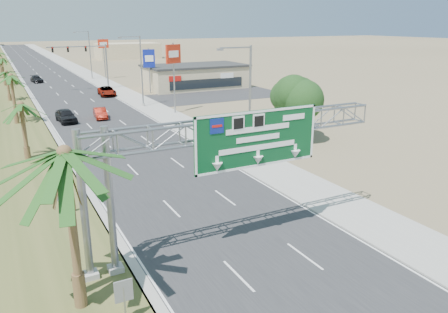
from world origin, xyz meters
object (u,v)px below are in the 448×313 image
(car_far, at_px, (37,79))
(signal_mast, at_px, (95,63))
(sign_gantry, at_px, (227,139))
(car_mid_lane, at_px, (100,113))
(car_left_lane, at_px, (66,116))
(pole_sign_red_far, at_px, (103,47))
(palm_near, at_px, (64,154))
(pole_sign_red_near, at_px, (173,58))
(pole_sign_blue, at_px, (149,60))
(car_right_lane, at_px, (107,91))
(store_building, at_px, (195,77))

(car_far, bearing_deg, signal_mast, -67.95)
(sign_gantry, height_order, car_mid_lane, sign_gantry)
(car_left_lane, relative_size, pole_sign_red_far, 0.56)
(sign_gantry, height_order, car_far, sign_gantry)
(car_far, bearing_deg, pole_sign_red_far, -9.94)
(palm_near, xyz_separation_m, car_mid_lane, (9.36, 38.69, -6.26))
(pole_sign_red_near, height_order, pole_sign_red_far, pole_sign_red_near)
(car_mid_lane, distance_m, pole_sign_blue, 21.46)
(car_mid_lane, bearing_deg, car_right_lane, 79.71)
(palm_near, bearing_deg, pole_sign_red_far, 76.22)
(palm_near, distance_m, car_far, 80.22)
(signal_mast, bearing_deg, car_right_lane, -90.39)
(signal_mast, bearing_deg, sign_gantry, -95.74)
(car_right_lane, height_order, pole_sign_red_far, pole_sign_red_far)
(signal_mast, relative_size, car_right_lane, 1.89)
(car_mid_lane, xyz_separation_m, pole_sign_red_far, (10.04, 40.39, 6.06))
(palm_near, height_order, pole_sign_red_far, pole_sign_red_far)
(palm_near, distance_m, pole_sign_blue, 59.66)
(sign_gantry, xyz_separation_m, car_mid_lane, (1.22, 36.76, -5.39))
(signal_mast, xyz_separation_m, pole_sign_blue, (7.26, -8.38, 0.75))
(palm_near, relative_size, pole_sign_red_far, 0.98)
(sign_gantry, relative_size, signal_mast, 1.63)
(store_building, bearing_deg, pole_sign_red_near, -120.54)
(pole_sign_blue, bearing_deg, palm_near, -111.26)
(signal_mast, xyz_separation_m, pole_sign_red_far, (5.03, 15.11, 1.88))
(sign_gantry, xyz_separation_m, signal_mast, (6.23, 62.05, -1.21))
(pole_sign_red_far, bearing_deg, pole_sign_blue, -84.57)
(store_building, bearing_deg, pole_sign_red_far, 119.24)
(pole_sign_blue, bearing_deg, car_mid_lane, -125.99)
(store_building, relative_size, car_mid_lane, 4.42)
(car_left_lane, distance_m, car_mid_lane, 4.23)
(palm_near, bearing_deg, car_mid_lane, 76.40)
(store_building, xyz_separation_m, car_right_lane, (-16.88, -1.65, -1.25))
(store_building, height_order, pole_sign_blue, pole_sign_blue)
(sign_gantry, relative_size, store_building, 0.93)
(store_building, bearing_deg, sign_gantry, -112.36)
(palm_near, xyz_separation_m, car_left_lane, (5.14, 38.40, -6.12))
(pole_sign_red_near, bearing_deg, car_far, 107.56)
(signal_mast, bearing_deg, car_left_lane, -109.85)
(sign_gantry, bearing_deg, pole_sign_red_near, 72.93)
(signal_mast, distance_m, car_mid_lane, 26.11)
(pole_sign_blue, xyz_separation_m, pole_sign_red_far, (-2.23, 23.49, 1.13))
(car_right_lane, bearing_deg, pole_sign_red_far, 82.01)
(store_building, bearing_deg, signal_mast, 160.46)
(pole_sign_blue, distance_m, pole_sign_red_far, 23.62)
(sign_gantry, xyz_separation_m, car_left_lane, (-3.00, 36.47, -5.25))
(car_far, height_order, pole_sign_blue, pole_sign_blue)
(palm_near, distance_m, car_mid_lane, 40.29)
(sign_gantry, distance_m, car_right_lane, 55.03)
(car_left_lane, bearing_deg, palm_near, -102.10)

